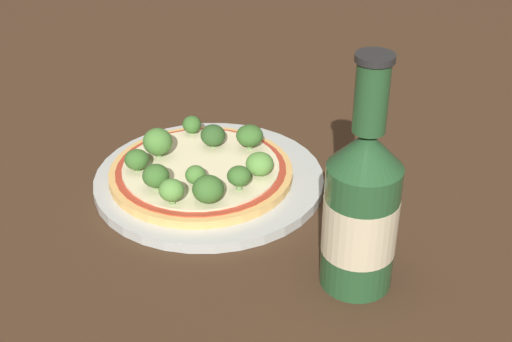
# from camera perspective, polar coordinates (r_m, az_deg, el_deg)

# --- Properties ---
(ground_plane) EXTENTS (3.00, 3.00, 0.00)m
(ground_plane) POSITION_cam_1_polar(r_m,az_deg,el_deg) (0.86, -3.21, -0.42)
(ground_plane) COLOR #3D2819
(plate) EXTENTS (0.27, 0.27, 0.01)m
(plate) POSITION_cam_1_polar(r_m,az_deg,el_deg) (0.84, -3.75, -0.71)
(plate) COLOR #B2B7B2
(plate) RESTS_ON ground_plane
(pizza) EXTENTS (0.21, 0.21, 0.01)m
(pizza) POSITION_cam_1_polar(r_m,az_deg,el_deg) (0.83, -4.41, -0.01)
(pizza) COLOR tan
(pizza) RESTS_ON plate
(broccoli_floret_0) EXTENTS (0.03, 0.03, 0.03)m
(broccoli_floret_0) POSITION_cam_1_polar(r_m,az_deg,el_deg) (0.80, 0.29, 0.57)
(broccoli_floret_0) COLOR #6B8E51
(broccoli_floret_0) RESTS_ON pizza
(broccoli_floret_1) EXTENTS (0.03, 0.03, 0.04)m
(broccoli_floret_1) POSITION_cam_1_polar(r_m,az_deg,el_deg) (0.84, -7.87, 2.33)
(broccoli_floret_1) COLOR #6B8E51
(broccoli_floret_1) RESTS_ON pizza
(broccoli_floret_2) EXTENTS (0.03, 0.03, 0.03)m
(broccoli_floret_2) POSITION_cam_1_polar(r_m,az_deg,el_deg) (0.82, -9.52, 0.90)
(broccoli_floret_2) COLOR #6B8E51
(broccoli_floret_2) RESTS_ON pizza
(broccoli_floret_3) EXTENTS (0.03, 0.03, 0.03)m
(broccoli_floret_3) POSITION_cam_1_polar(r_m,az_deg,el_deg) (0.76, -3.84, -1.47)
(broccoli_floret_3) COLOR #6B8E51
(broccoli_floret_3) RESTS_ON pizza
(broccoli_floret_4) EXTENTS (0.03, 0.03, 0.03)m
(broccoli_floret_4) POSITION_cam_1_polar(r_m,az_deg,el_deg) (0.86, -3.47, 2.87)
(broccoli_floret_4) COLOR #6B8E51
(broccoli_floret_4) RESTS_ON pizza
(broccoli_floret_5) EXTENTS (0.03, 0.03, 0.03)m
(broccoli_floret_5) POSITION_cam_1_polar(r_m,az_deg,el_deg) (0.76, -6.77, -1.55)
(broccoli_floret_5) COLOR #6B8E51
(broccoli_floret_5) RESTS_ON pizza
(broccoli_floret_6) EXTENTS (0.02, 0.02, 0.03)m
(broccoli_floret_6) POSITION_cam_1_polar(r_m,az_deg,el_deg) (0.78, -4.86, -0.33)
(broccoli_floret_6) COLOR #6B8E51
(broccoli_floret_6) RESTS_ON pizza
(broccoli_floret_7) EXTENTS (0.03, 0.03, 0.03)m
(broccoli_floret_7) POSITION_cam_1_polar(r_m,az_deg,el_deg) (0.78, -8.02, -0.40)
(broccoli_floret_7) COLOR #6B8E51
(broccoli_floret_7) RESTS_ON pizza
(broccoli_floret_8) EXTENTS (0.03, 0.03, 0.03)m
(broccoli_floret_8) POSITION_cam_1_polar(r_m,az_deg,el_deg) (0.85, -0.51, 2.84)
(broccoli_floret_8) COLOR #6B8E51
(broccoli_floret_8) RESTS_ON pizza
(broccoli_floret_9) EXTENTS (0.03, 0.03, 0.03)m
(broccoli_floret_9) POSITION_cam_1_polar(r_m,az_deg,el_deg) (0.77, -1.37, -0.42)
(broccoli_floret_9) COLOR #6B8E51
(broccoli_floret_9) RESTS_ON pizza
(broccoli_floret_10) EXTENTS (0.02, 0.02, 0.02)m
(broccoli_floret_10) POSITION_cam_1_polar(r_m,az_deg,el_deg) (0.89, -5.15, 3.72)
(broccoli_floret_10) COLOR #6B8E51
(broccoli_floret_10) RESTS_ON pizza
(beer_bottle) EXTENTS (0.07, 0.07, 0.23)m
(beer_bottle) POSITION_cam_1_polar(r_m,az_deg,el_deg) (0.65, 8.42, -2.95)
(beer_bottle) COLOR #234C28
(beer_bottle) RESTS_ON ground_plane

